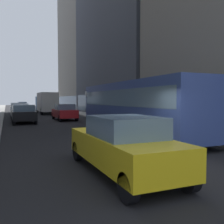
# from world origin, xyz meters

# --- Properties ---
(ground_plane) EXTENTS (120.00, 120.00, 0.00)m
(ground_plane) POSITION_xyz_m (0.00, 35.00, 0.00)
(ground_plane) COLOR black
(sidewalk_right) EXTENTS (2.40, 110.00, 0.15)m
(sidewalk_right) POSITION_xyz_m (5.70, 35.00, 0.07)
(sidewalk_right) COLOR #ADA89E
(sidewalk_right) RESTS_ON ground
(building_right_far) EXTENTS (8.25, 19.92, 39.51)m
(building_right_far) POSITION_xyz_m (11.90, 45.75, 19.74)
(building_right_far) COLOR gray
(building_right_far) RESTS_ON ground
(transit_bus) EXTENTS (2.78, 11.53, 3.05)m
(transit_bus) POSITION_xyz_m (2.80, 5.78, 1.78)
(transit_bus) COLOR #33478C
(transit_bus) RESTS_ON ground
(car_silver_sedan) EXTENTS (1.93, 4.59, 1.62)m
(car_silver_sedan) POSITION_xyz_m (-2.80, 23.33, 0.83)
(car_silver_sedan) COLOR #B7BABF
(car_silver_sedan) RESTS_ON ground
(car_yellow_taxi) EXTENTS (1.72, 4.68, 1.62)m
(car_yellow_taxi) POSITION_xyz_m (-1.20, -0.93, 0.82)
(car_yellow_taxi) COLOR yellow
(car_yellow_taxi) RESTS_ON ground
(car_white_van) EXTENTS (1.71, 4.07, 1.62)m
(car_white_van) POSITION_xyz_m (-1.20, 47.28, 0.82)
(car_white_van) COLOR silver
(car_white_van) RESTS_ON ground
(car_grey_wagon) EXTENTS (1.81, 4.31, 1.62)m
(car_grey_wagon) POSITION_xyz_m (-2.80, 30.59, 0.82)
(car_grey_wagon) COLOR slate
(car_grey_wagon) RESTS_ON ground
(car_black_suv) EXTENTS (1.91, 4.43, 1.62)m
(car_black_suv) POSITION_xyz_m (-2.80, 16.23, 0.82)
(car_black_suv) COLOR black
(car_black_suv) RESTS_ON ground
(car_red_coupe) EXTENTS (1.81, 4.40, 1.62)m
(car_red_coupe) POSITION_xyz_m (1.20, 17.87, 0.82)
(car_red_coupe) COLOR red
(car_red_coupe) RESTS_ON ground
(box_truck) EXTENTS (2.30, 7.50, 3.05)m
(box_truck) POSITION_xyz_m (1.20, 30.12, 1.67)
(box_truck) COLOR #19519E
(box_truck) RESTS_ON ground
(dalmatian_dog) EXTENTS (0.22, 0.96, 0.72)m
(dalmatian_dog) POSITION_xyz_m (1.05, 0.74, 0.51)
(dalmatian_dog) COLOR white
(dalmatian_dog) RESTS_ON ground
(pedestrian_with_handbag) EXTENTS (0.45, 0.34, 1.69)m
(pedestrian_with_handbag) POSITION_xyz_m (5.68, 7.71, 1.01)
(pedestrian_with_handbag) COLOR #1E1E2D
(pedestrian_with_handbag) RESTS_ON sidewalk_right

